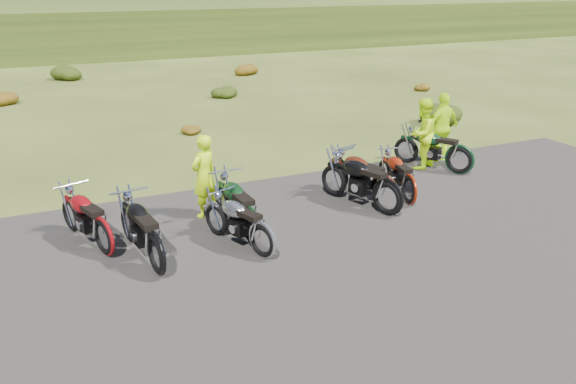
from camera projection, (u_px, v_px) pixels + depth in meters
name	position (u px, v px, depth m)	size (l,w,h in m)	color
ground	(330.00, 245.00, 10.95)	(300.00, 300.00, 0.00)	#384316
gravel_pad	(387.00, 295.00, 9.25)	(20.00, 12.00, 0.04)	black
hill_slope	(84.00, 31.00, 53.59)	(300.00, 46.00, 3.00)	#2A3F15
hill_plateau	(54.00, 4.00, 104.75)	(300.00, 90.00, 9.17)	#2A3F15
shrub_2	(1.00, 96.00, 22.62)	(1.30, 1.30, 0.77)	brown
shrub_3	(68.00, 71.00, 28.21)	(1.56, 1.56, 0.92)	black
shrub_4	(189.00, 128.00, 18.56)	(0.77, 0.77, 0.45)	brown
shrub_5	(223.00, 91.00, 24.15)	(1.03, 1.03, 0.61)	black
shrub_6	(245.00, 67.00, 29.74)	(1.30, 1.30, 0.77)	brown
shrub_7	(443.00, 110.00, 19.98)	(1.56, 1.56, 0.92)	black
shrub_8	(419.00, 86.00, 25.69)	(0.77, 0.77, 0.45)	brown
motorcycle_0	(159.00, 275.00, 9.84)	(2.28, 0.76, 1.20)	black
motorcycle_1	(106.00, 256.00, 10.52)	(2.15, 0.72, 1.13)	maroon
motorcycle_2	(253.00, 248.00, 10.85)	(2.29, 0.76, 1.20)	black
motorcycle_3	(263.00, 259.00, 10.42)	(2.04, 0.68, 1.07)	#9F9FA3
motorcycle_4	(383.00, 208.00, 12.69)	(2.23, 0.74, 1.17)	#45170B
motorcycle_5	(386.00, 216.00, 12.27)	(2.34, 0.78, 1.23)	black
motorcycle_6	(408.00, 205.00, 12.87)	(2.00, 0.67, 1.05)	maroon
motorcycle_7	(458.00, 175.00, 14.81)	(2.26, 0.75, 1.19)	black
person_middle	(204.00, 177.00, 11.94)	(0.66, 0.43, 1.81)	#B7E50C
person_right_a	(422.00, 135.00, 14.99)	(0.92, 0.72, 1.90)	#B7E50C
person_right_b	(442.00, 128.00, 15.60)	(1.12, 0.47, 1.92)	#B7E50C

